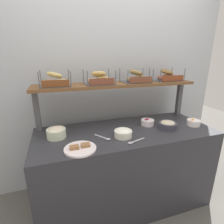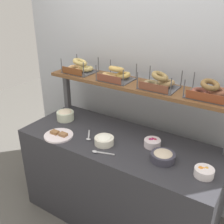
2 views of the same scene
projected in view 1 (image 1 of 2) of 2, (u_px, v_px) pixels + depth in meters
The scene contains 18 objects.
ground_plane at pixel (124, 200), 1.97m from camera, with size 8.00×8.00×0.00m, color #595651.
back_wall at pixel (109, 86), 2.11m from camera, with size 2.93×0.06×2.40m, color #ACB1B8.
deli_counter at pixel (125, 168), 1.84m from camera, with size 1.73×0.70×0.85m, color #2D2D33.
shelf_riser_left at pixel (37, 111), 1.66m from camera, with size 0.05×0.05×0.40m, color #4C4C51.
shelf_riser_right at pixel (179, 99), 2.14m from camera, with size 0.05×0.05×0.40m, color #4C4C51.
upper_shelf at pixel (117, 84), 1.83m from camera, with size 1.69×0.32×0.03m, color brown.
bowl_tuna_salad at pixel (168, 125), 1.76m from camera, with size 0.18×0.18×0.08m.
bowl_cream_cheese at pixel (123, 133), 1.57m from camera, with size 0.16×0.16×0.08m.
bowl_potato_salad at pixel (56, 132), 1.55m from camera, with size 0.17×0.17×0.11m.
bowl_fruit_salad at pixel (193, 122), 1.84m from camera, with size 0.13×0.13×0.07m.
bowl_beet_salad at pixel (147, 122), 1.85m from camera, with size 0.13×0.13×0.07m.
serving_plate_white at pixel (80, 148), 1.36m from camera, with size 0.25×0.25×0.04m.
serving_spoon_near_plate at pixel (105, 138), 1.54m from camera, with size 0.12×0.15×0.01m.
serving_spoon_by_edge at pixel (134, 142), 1.48m from camera, with size 0.18×0.07×0.01m.
bagel_basket_plain at pixel (55, 81), 1.63m from camera, with size 0.28×0.26×0.14m.
bagel_basket_sesame at pixel (99, 79), 1.74m from camera, with size 0.28×0.24×0.14m.
bagel_basket_everything at pixel (136, 78), 1.87m from camera, with size 0.29×0.24×0.14m.
bagel_basket_cinnamon_raisin at pixel (166, 76), 2.00m from camera, with size 0.32×0.26×0.14m.
Camera 1 is at (-0.62, -1.46, 1.55)m, focal length 28.02 mm.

